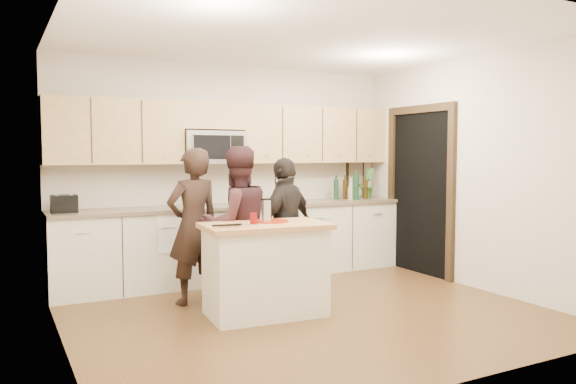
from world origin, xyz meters
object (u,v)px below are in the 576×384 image
woman_right (286,227)px  woman_center (237,225)px  toaster (64,204)px  woman_left (193,226)px  island (265,269)px

woman_right → woman_center: bearing=-27.7°
woman_right → toaster: bearing=-52.9°
toaster → woman_center: (1.58, -1.02, -0.21)m
woman_left → woman_center: bearing=144.0°
toaster → woman_center: woman_center is taller
island → woman_right: bearing=51.6°
woman_left → woman_center: woman_center is taller
toaster → woman_right: woman_right is taller
woman_center → woman_right: (0.59, 0.00, -0.06)m
island → woman_left: size_ratio=0.77×
island → woman_center: 0.67m
island → toaster: 2.35m
island → woman_left: 0.95m
toaster → woman_left: 1.45m
woman_center → woman_left: bearing=-27.1°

